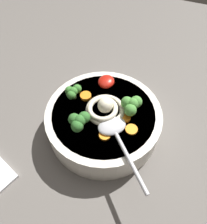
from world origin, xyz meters
The scene contains 12 objects.
table_slab centered at (0.00, 0.00, 1.34)cm, with size 139.15×139.15×2.69cm, color #5B5651.
soup_bowl centered at (2.47, -1.04, 6.18)cm, with size 26.00×26.00×6.77cm.
noodle_pile centered at (2.36, -0.84, 10.65)cm, with size 9.49×9.30×3.81cm.
soup_spoon centered at (6.71, 3.12, 10.26)cm, with size 14.65×14.48×1.60cm.
chili_sauce_dollop centered at (-5.57, -3.60, 10.43)cm, with size 4.32×3.89×1.94cm, color #B2190F.
broccoli_floret_beside_chili centered at (8.10, -4.09, 11.87)cm, with size 4.87×4.19×3.85cm.
broccoli_floret_near_spoon centered at (0.36, 4.46, 11.99)cm, with size 5.10×4.39×4.04cm.
broccoli_floret_beside_noodles centered at (1.17, -9.05, 11.43)cm, with size 3.98×3.43×3.15cm.
carrot_slice_front centered at (2.42, 3.83, 9.75)cm, with size 2.54×2.54×0.59cm, color orange.
carrot_slice_far centered at (8.05, 1.49, 9.73)cm, with size 2.38×2.38×0.55cm, color orange.
carrot_slice_extra_a centered at (4.61, 6.07, 9.66)cm, with size 2.57×2.57×0.40cm, color orange.
carrot_slice_center centered at (0.19, -6.51, 9.85)cm, with size 2.57×2.57×0.78cm, color orange.
Camera 1 is at (29.19, 9.82, 47.91)cm, focal length 34.95 mm.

